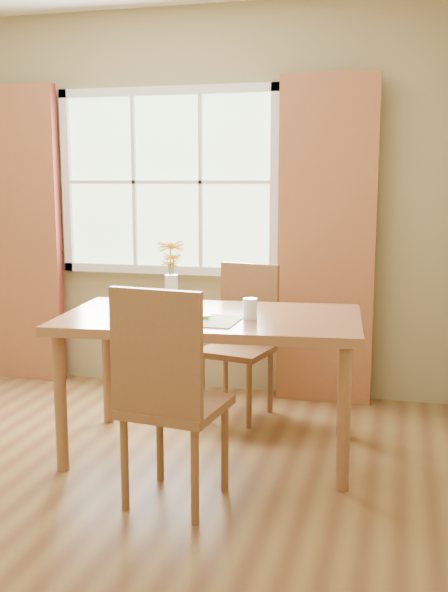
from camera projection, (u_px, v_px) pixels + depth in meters
name	position (u px, v px, depth m)	size (l,w,h in m)	color
room	(35.00, 217.00, 3.18)	(4.24, 3.84, 2.74)	brown
window	(168.00, 182.00, 4.94)	(1.62, 0.06, 1.32)	#B3DAA5
curtain_left	(20.00, 236.00, 5.20)	(0.65, 0.08, 2.20)	maroon
curtain_right	(326.00, 243.00, 4.64)	(0.65, 0.08, 2.20)	maroon
dining_table	(211.00, 329.00, 3.79)	(1.69, 1.05, 0.79)	brown
chair_near	(167.00, 390.00, 3.14)	(0.49, 0.49, 1.05)	brown
chair_far	(242.00, 333.00, 4.49)	(0.49, 0.49, 0.98)	brown
placemat	(196.00, 320.00, 3.63)	(0.45, 0.33, 0.01)	#E3EECA
plate	(187.00, 315.00, 3.71)	(0.22, 0.22, 0.01)	#63CF33
croissant_sandwich	(186.00, 306.00, 3.65)	(0.16, 0.12, 0.11)	#CA9045
water_glass	(250.00, 309.00, 3.66)	(0.07, 0.07, 0.11)	silver
flower_vase	(171.00, 267.00, 3.99)	(0.16, 0.16, 0.38)	silver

